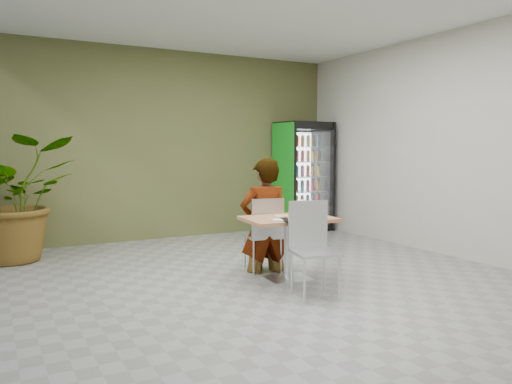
% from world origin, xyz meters
% --- Properties ---
extents(ground, '(7.00, 7.00, 0.00)m').
position_xyz_m(ground, '(0.00, 0.00, 0.00)').
color(ground, gray).
rests_on(ground, ground).
extents(room_envelope, '(6.00, 7.00, 3.20)m').
position_xyz_m(room_envelope, '(0.00, 0.00, 1.60)').
color(room_envelope, silver).
rests_on(room_envelope, ground).
extents(dining_table, '(1.07, 0.80, 0.75)m').
position_xyz_m(dining_table, '(0.22, 0.11, 0.54)').
color(dining_table, tan).
rests_on(dining_table, ground).
extents(chair_far, '(0.48, 0.48, 0.93)m').
position_xyz_m(chair_far, '(0.19, 0.60, 0.55)').
color(chair_far, silver).
rests_on(chair_far, ground).
extents(chair_near, '(0.52, 0.53, 0.99)m').
position_xyz_m(chair_near, '(0.16, -0.45, 0.58)').
color(chair_near, silver).
rests_on(chair_near, ground).
extents(seated_woman, '(0.70, 0.51, 1.72)m').
position_xyz_m(seated_woman, '(0.21, 0.65, 0.56)').
color(seated_woman, black).
rests_on(seated_woman, ground).
extents(pizza_plate, '(0.29, 0.28, 0.03)m').
position_xyz_m(pizza_plate, '(0.21, 0.19, 0.77)').
color(pizza_plate, white).
rests_on(pizza_plate, dining_table).
extents(soda_cup, '(0.10, 0.10, 0.19)m').
position_xyz_m(soda_cup, '(0.42, 0.15, 0.84)').
color(soda_cup, white).
rests_on(soda_cup, dining_table).
extents(napkin_stack, '(0.16, 0.16, 0.02)m').
position_xyz_m(napkin_stack, '(-0.02, -0.08, 0.76)').
color(napkin_stack, white).
rests_on(napkin_stack, dining_table).
extents(cafeteria_tray, '(0.46, 0.38, 0.02)m').
position_xyz_m(cafeteria_tray, '(0.20, -0.18, 0.76)').
color(cafeteria_tray, black).
rests_on(cafeteria_tray, dining_table).
extents(beverage_fridge, '(0.96, 0.76, 2.03)m').
position_xyz_m(beverage_fridge, '(2.42, 3.09, 1.01)').
color(beverage_fridge, black).
rests_on(beverage_fridge, ground).
extents(potted_plant, '(1.79, 1.62, 1.72)m').
position_xyz_m(potted_plant, '(-2.49, 2.80, 0.86)').
color(potted_plant, '#276328').
rests_on(potted_plant, ground).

